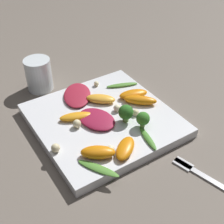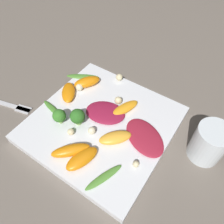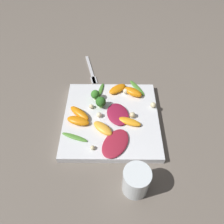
{
  "view_description": "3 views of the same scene",
  "coord_description": "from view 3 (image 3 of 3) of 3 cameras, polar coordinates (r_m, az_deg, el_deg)",
  "views": [
    {
      "loc": [
        -0.28,
        -0.47,
        0.46
      ],
      "look_at": [
        0.01,
        -0.02,
        0.04
      ],
      "focal_mm": 50.0,
      "sensor_mm": 36.0,
      "label": 1
    },
    {
      "loc": [
        0.23,
        0.18,
        0.42
      ],
      "look_at": [
        -0.02,
        0.01,
        0.04
      ],
      "focal_mm": 35.0,
      "sensor_mm": 36.0,
      "label": 2
    },
    {
      "loc": [
        -0.01,
        0.43,
        0.56
      ],
      "look_at": [
        -0.0,
        -0.01,
        0.03
      ],
      "focal_mm": 35.0,
      "sensor_mm": 36.0,
      "label": 3
    }
  ],
  "objects": [
    {
      "name": "ground_plane",
      "position": [
        0.7,
        -0.23,
        -2.35
      ],
      "size": [
        2.4,
        2.4,
        0.0
      ],
      "primitive_type": "plane",
      "color": "#6B6056"
    },
    {
      "name": "plate",
      "position": [
        0.69,
        -0.23,
        -1.79
      ],
      "size": [
        0.3,
        0.3,
        0.02
      ],
      "color": "white",
      "rests_on": "ground_plane"
    },
    {
      "name": "drinking_glass",
      "position": [
        0.56,
        6.29,
        -17.46
      ],
      "size": [
        0.07,
        0.07,
        0.08
      ],
      "color": "white",
      "rests_on": "ground_plane"
    },
    {
      "name": "fork",
      "position": [
        0.87,
        -5.39,
        10.36
      ],
      "size": [
        0.06,
        0.17,
        0.01
      ],
      "color": "silver",
      "rests_on": "ground_plane"
    },
    {
      "name": "radicchio_leaf_0",
      "position": [
        0.62,
        0.89,
        -8.16
      ],
      "size": [
        0.11,
        0.12,
        0.01
      ],
      "color": "maroon",
      "rests_on": "plate"
    },
    {
      "name": "radicchio_leaf_1",
      "position": [
        0.68,
        1.51,
        -0.55
      ],
      "size": [
        0.09,
        0.11,
        0.01
      ],
      "color": "maroon",
      "rests_on": "plate"
    },
    {
      "name": "orange_segment_0",
      "position": [
        0.75,
        1.43,
        6.06
      ],
      "size": [
        0.07,
        0.07,
        0.02
      ],
      "color": "orange",
      "rests_on": "plate"
    },
    {
      "name": "orange_segment_1",
      "position": [
        0.66,
        4.5,
        -2.51
      ],
      "size": [
        0.08,
        0.05,
        0.01
      ],
      "color": "orange",
      "rests_on": "plate"
    },
    {
      "name": "orange_segment_2",
      "position": [
        0.65,
        -2.41,
        -4.26
      ],
      "size": [
        0.07,
        0.07,
        0.02
      ],
      "color": "#FCAD33",
      "rests_on": "plate"
    },
    {
      "name": "orange_segment_3",
      "position": [
        0.74,
        5.47,
        5.24
      ],
      "size": [
        0.07,
        0.06,
        0.02
      ],
      "color": "orange",
      "rests_on": "plate"
    },
    {
      "name": "orange_segment_4",
      "position": [
        0.67,
        -8.84,
        -2.26
      ],
      "size": [
        0.08,
        0.05,
        0.02
      ],
      "color": "orange",
      "rests_on": "plate"
    },
    {
      "name": "orange_segment_5",
      "position": [
        0.69,
        -8.49,
        -0.29
      ],
      "size": [
        0.08,
        0.07,
        0.02
      ],
      "color": "orange",
      "rests_on": "plate"
    },
    {
      "name": "broccoli_floret_0",
      "position": [
        0.72,
        -4.39,
        4.57
      ],
      "size": [
        0.03,
        0.03,
        0.04
      ],
      "color": "#84AD5B",
      "rests_on": "plate"
    },
    {
      "name": "broccoli_floret_1",
      "position": [
        0.69,
        -2.94,
        2.61
      ],
      "size": [
        0.03,
        0.03,
        0.04
      ],
      "color": "#7A9E51",
      "rests_on": "plate"
    },
    {
      "name": "arugula_sprig_0",
      "position": [
        0.64,
        -9.75,
        -6.47
      ],
      "size": [
        0.08,
        0.04,
        0.01
      ],
      "color": "#518E33",
      "rests_on": "plate"
    },
    {
      "name": "arugula_sprig_1",
      "position": [
        0.77,
        6.56,
        6.29
      ],
      "size": [
        0.06,
        0.08,
        0.01
      ],
      "color": "#518E33",
      "rests_on": "plate"
    },
    {
      "name": "arugula_sprig_2",
      "position": [
        0.76,
        -3.0,
        5.65
      ],
      "size": [
        0.03,
        0.07,
        0.01
      ],
      "color": "#47842D",
      "rests_on": "plate"
    },
    {
      "name": "macadamia_nut_0",
      "position": [
        0.68,
        5.36,
        -0.96
      ],
      "size": [
        0.02,
        0.02,
        0.02
      ],
      "color": "beige",
      "rests_on": "plate"
    },
    {
      "name": "macadamia_nut_1",
      "position": [
        0.68,
        -3.36,
        -0.74
      ],
      "size": [
        0.02,
        0.02,
        0.02
      ],
      "color": "beige",
      "rests_on": "plate"
    },
    {
      "name": "macadamia_nut_2",
      "position": [
        0.75,
        3.58,
        5.46
      ],
      "size": [
        0.02,
        0.02,
        0.02
      ],
      "color": "beige",
      "rests_on": "plate"
    },
    {
      "name": "macadamia_nut_3",
      "position": [
        0.61,
        -5.09,
        -9.27
      ],
      "size": [
        0.01,
        0.01,
        0.01
      ],
      "color": "beige",
      "rests_on": "plate"
    },
    {
      "name": "macadamia_nut_4",
      "position": [
        0.71,
        10.71,
        1.81
      ],
      "size": [
        0.02,
        0.02,
        0.02
      ],
      "color": "beige",
      "rests_on": "plate"
    },
    {
      "name": "macadamia_nut_5",
      "position": [
        0.7,
        -5.42,
        1.45
      ],
      "size": [
        0.01,
        0.01,
        0.01
      ],
      "color": "beige",
      "rests_on": "plate"
    }
  ]
}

